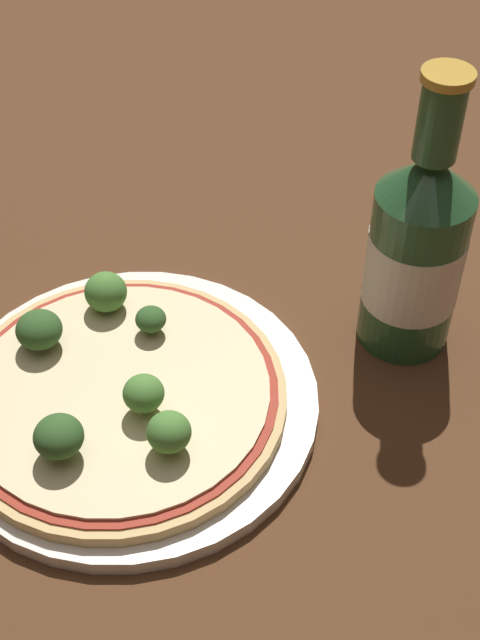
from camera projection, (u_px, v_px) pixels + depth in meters
ground_plane at (117, 386)px, 0.65m from camera, size 3.00×3.00×0.00m
plate at (132, 402)px, 0.63m from camera, size 0.26×0.26×0.01m
pizza at (120, 395)px, 0.62m from camera, size 0.23×0.23×0.01m
broccoli_floret_0 at (40, 329)px, 0.63m from camera, size 0.03×0.03×0.03m
broccoli_floret_1 at (106, 292)px, 0.66m from camera, size 0.03×0.03×0.03m
broccoli_floret_2 at (169, 432)px, 0.56m from camera, size 0.03×0.03×0.03m
broccoli_floret_3 at (57, 436)px, 0.56m from camera, size 0.03×0.03×0.03m
broccoli_floret_4 at (151, 319)px, 0.64m from camera, size 0.02×0.02×0.02m
broccoli_floret_5 at (144, 394)px, 0.58m from camera, size 0.03×0.03×0.03m
beer_bottle at (416, 251)px, 0.63m from camera, size 0.07×0.07×0.22m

